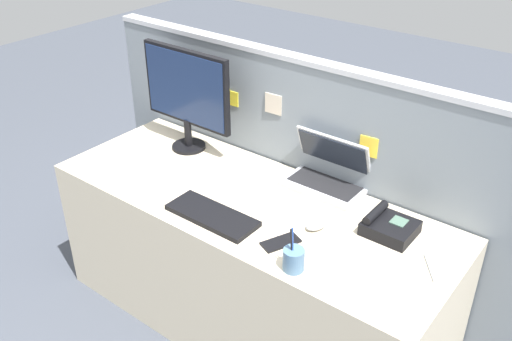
% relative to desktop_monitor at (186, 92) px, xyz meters
% --- Properties ---
extents(ground_plane, '(10.00, 10.00, 0.00)m').
position_rel_desktop_monitor_xyz_m(ground_plane, '(0.54, -0.20, -1.01)').
color(ground_plane, '#424751').
extents(desk, '(1.83, 0.68, 0.71)m').
position_rel_desktop_monitor_xyz_m(desk, '(0.54, -0.20, -0.65)').
color(desk, beige).
rests_on(desk, ground_plane).
extents(cubicle_divider, '(2.26, 0.08, 1.24)m').
position_rel_desktop_monitor_xyz_m(cubicle_divider, '(0.54, 0.19, -0.38)').
color(cubicle_divider, gray).
rests_on(cubicle_divider, ground_plane).
extents(desktop_monitor, '(0.52, 0.17, 0.51)m').
position_rel_desktop_monitor_xyz_m(desktop_monitor, '(0.00, 0.00, 0.00)').
color(desktop_monitor, black).
rests_on(desktop_monitor, desk).
extents(laptop, '(0.35, 0.23, 0.25)m').
position_rel_desktop_monitor_xyz_m(laptop, '(0.74, 0.11, -0.24)').
color(laptop, '#B2B5BC').
rests_on(laptop, desk).
extents(desk_phone, '(0.19, 0.17, 0.09)m').
position_rel_desktop_monitor_xyz_m(desk_phone, '(1.12, -0.05, -0.27)').
color(desk_phone, black).
rests_on(desk_phone, desk).
extents(keyboard_main, '(0.40, 0.16, 0.02)m').
position_rel_desktop_monitor_xyz_m(keyboard_main, '(0.50, -0.40, -0.29)').
color(keyboard_main, black).
rests_on(keyboard_main, desk).
extents(computer_mouse_right_hand, '(0.08, 0.11, 0.03)m').
position_rel_desktop_monitor_xyz_m(computer_mouse_right_hand, '(0.88, -0.20, -0.28)').
color(computer_mouse_right_hand, '#B2B5BC').
rests_on(computer_mouse_right_hand, desk).
extents(pen_cup, '(0.08, 0.08, 0.18)m').
position_rel_desktop_monitor_xyz_m(pen_cup, '(0.95, -0.46, -0.26)').
color(pen_cup, '#4C7093').
rests_on(pen_cup, desk).
extents(cell_phone_white_slab, '(0.11, 0.17, 0.01)m').
position_rel_desktop_monitor_xyz_m(cell_phone_white_slab, '(0.06, -0.43, -0.30)').
color(cell_phone_white_slab, silver).
rests_on(cell_phone_white_slab, desk).
extents(cell_phone_black_slab, '(0.12, 0.17, 0.01)m').
position_rel_desktop_monitor_xyz_m(cell_phone_black_slab, '(0.83, -0.37, -0.30)').
color(cell_phone_black_slab, black).
rests_on(cell_phone_black_slab, desk).
extents(cell_phone_silver_slab, '(0.15, 0.17, 0.01)m').
position_rel_desktop_monitor_xyz_m(cell_phone_silver_slab, '(1.37, -0.14, -0.30)').
color(cell_phone_silver_slab, '#B7BAC1').
rests_on(cell_phone_silver_slab, desk).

